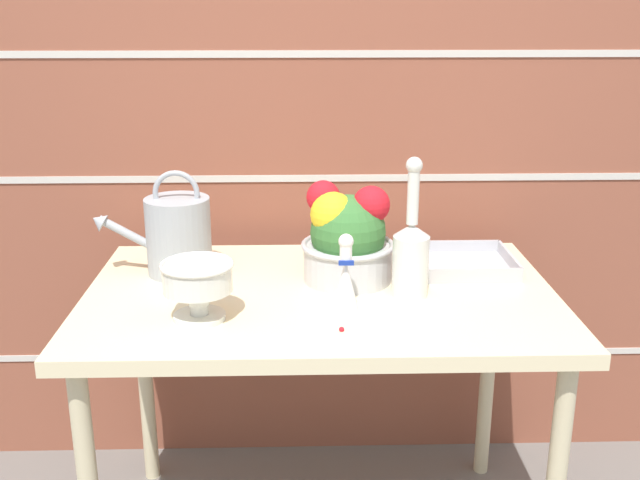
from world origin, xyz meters
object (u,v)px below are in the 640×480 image
watering_can (177,234)px  wire_tray (462,264)px  flower_planter (347,238)px  figurine_vase (346,279)px  glass_decanter (411,252)px  crystal_pedestal_bowl (198,281)px

watering_can → wire_tray: watering_can is taller
flower_planter → figurine_vase: 0.20m
flower_planter → figurine_vase: bearing=-94.2°
glass_decanter → figurine_vase: bearing=-151.6°
watering_can → wire_tray: size_ratio=1.19×
wire_tray → watering_can: bearing=-178.9°
flower_planter → glass_decanter: size_ratio=0.74×
watering_can → figurine_vase: 0.50m
watering_can → figurine_vase: bearing=-31.8°
crystal_pedestal_bowl → wire_tray: crystal_pedestal_bowl is taller
crystal_pedestal_bowl → figurine_vase: size_ratio=0.89×
figurine_vase → wire_tray: figurine_vase is taller
glass_decanter → figurine_vase: size_ratio=1.86×
crystal_pedestal_bowl → glass_decanter: (0.49, 0.13, 0.02)m
wire_tray → flower_planter: bearing=-166.0°
crystal_pedestal_bowl → figurine_vase: 0.33m
flower_planter → wire_tray: bearing=14.0°
glass_decanter → wire_tray: (0.17, 0.19, -0.10)m
flower_planter → wire_tray: size_ratio=0.96×
watering_can → wire_tray: 0.76m
flower_planter → crystal_pedestal_bowl: bearing=-145.2°
flower_planter → glass_decanter: glass_decanter is taller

